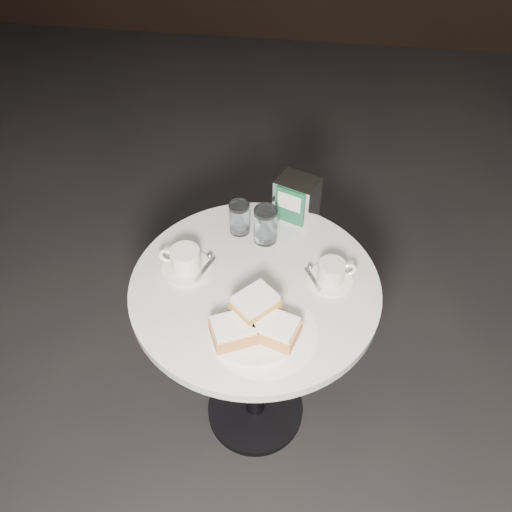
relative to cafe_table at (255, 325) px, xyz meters
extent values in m
plane|color=black|center=(0.00, 0.00, -0.55)|extent=(7.00, 7.00, 0.00)
cylinder|color=black|center=(0.00, 0.00, -0.53)|extent=(0.36, 0.36, 0.03)
cylinder|color=black|center=(0.00, 0.00, -0.18)|extent=(0.07, 0.07, 0.70)
cylinder|color=white|center=(0.00, 0.00, 0.18)|extent=(0.70, 0.70, 0.03)
cylinder|color=white|center=(0.05, -0.16, 0.20)|extent=(0.32, 0.32, 0.00)
cylinder|color=silver|center=(0.02, -0.17, 0.21)|extent=(0.24, 0.24, 0.02)
cube|color=#CD813F|center=(-0.02, -0.20, 0.23)|extent=(0.13, 0.12, 0.04)
cube|color=white|center=(-0.02, -0.20, 0.26)|extent=(0.12, 0.11, 0.02)
cube|color=gold|center=(0.08, -0.18, 0.23)|extent=(0.13, 0.11, 0.04)
cube|color=white|center=(0.08, -0.18, 0.26)|extent=(0.12, 0.10, 0.02)
cube|color=gold|center=(0.02, -0.14, 0.27)|extent=(0.13, 0.14, 0.04)
cube|color=white|center=(0.02, -0.14, 0.29)|extent=(0.12, 0.12, 0.02)
cylinder|color=white|center=(-0.20, 0.02, 0.20)|extent=(0.15, 0.15, 0.01)
cylinder|color=white|center=(-0.20, 0.02, 0.24)|extent=(0.09, 0.09, 0.06)
cylinder|color=#806246|center=(-0.20, 0.02, 0.27)|extent=(0.08, 0.08, 0.00)
torus|color=white|center=(-0.25, 0.02, 0.24)|extent=(0.05, 0.02, 0.05)
cube|color=#B5B4B9|center=(-0.15, 0.02, 0.21)|extent=(0.04, 0.10, 0.00)
sphere|color=#B1B0B5|center=(-0.14, 0.07, 0.21)|extent=(0.02, 0.02, 0.02)
cylinder|color=white|center=(0.21, 0.04, 0.20)|extent=(0.16, 0.16, 0.01)
cylinder|color=silver|center=(0.21, 0.04, 0.24)|extent=(0.09, 0.09, 0.06)
cylinder|color=#855F48|center=(0.21, 0.04, 0.26)|extent=(0.08, 0.08, 0.00)
torus|color=white|center=(0.25, 0.05, 0.24)|extent=(0.05, 0.02, 0.05)
cube|color=silver|center=(0.16, 0.03, 0.21)|extent=(0.05, 0.08, 0.00)
sphere|color=#B3B3B7|center=(0.15, 0.07, 0.21)|extent=(0.02, 0.02, 0.02)
cylinder|color=white|center=(-0.08, 0.21, 0.25)|extent=(0.08, 0.08, 0.10)
cylinder|color=silver|center=(-0.08, 0.21, 0.25)|extent=(0.07, 0.07, 0.09)
cylinder|color=white|center=(0.00, 0.18, 0.26)|extent=(0.09, 0.09, 0.11)
cylinder|color=white|center=(0.00, 0.18, 0.25)|extent=(0.08, 0.08, 0.10)
cube|color=white|center=(0.09, 0.30, 0.27)|extent=(0.15, 0.13, 0.14)
cube|color=#1A5C38|center=(0.07, 0.25, 0.27)|extent=(0.09, 0.04, 0.12)
cube|color=white|center=(0.07, 0.25, 0.29)|extent=(0.07, 0.03, 0.06)
camera|label=1|loc=(0.14, -0.91, 1.24)|focal=35.00mm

